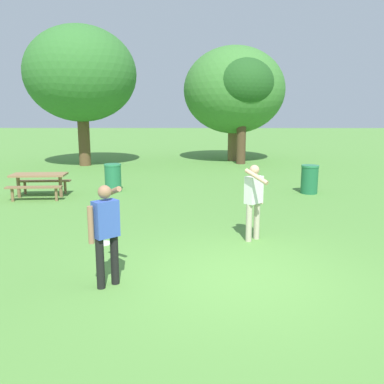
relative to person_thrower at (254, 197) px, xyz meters
The scene contains 10 objects.
ground_plane 2.37m from the person_thrower, 104.74° to the right, with size 120.00×120.00×0.00m, color #568E3D.
person_thrower is the anchor object (origin of this frame).
person_catcher 3.56m from the person_thrower, 137.97° to the right, with size 0.47×0.84×1.64m.
frisbee 3.32m from the person_thrower, behind, with size 0.30×0.30×0.03m, color white.
picnic_table_near 7.68m from the person_thrower, 144.89° to the left, with size 1.80×1.54×0.77m.
trash_can_beside_table 6.82m from the person_thrower, 127.08° to the left, with size 0.59×0.59×0.96m.
trash_can_further_along 5.80m from the person_thrower, 63.30° to the left, with size 0.59×0.59×0.96m.
tree_tall_left 14.53m from the person_thrower, 119.32° to the left, with size 5.44×5.44×6.82m.
tree_broad_center 14.70m from the person_thrower, 86.74° to the left, with size 5.46×5.46×6.16m.
tree_far_right 13.45m from the person_thrower, 85.10° to the left, with size 3.29×3.29×5.46m.
Camera 1 is at (-0.69, -6.47, 2.76)m, focal length 38.51 mm.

